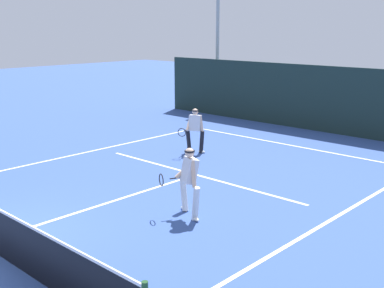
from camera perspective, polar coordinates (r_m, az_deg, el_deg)
court_line_baseline_far at (r=18.53m, az=11.24°, el=-0.11°), size 9.22×0.10×0.01m
court_line_service at (r=14.55m, az=0.46°, el=-3.59°), size 7.52×0.10×0.01m
court_line_centre at (r=12.48m, az=-9.76°, el=-6.75°), size 0.10×6.40×0.01m
player_near at (r=11.24m, az=-0.34°, el=-4.07°), size 1.12×0.86×1.62m
player_far at (r=16.90m, az=0.34°, el=1.79°), size 0.72×0.92×1.56m
back_fence_windscreen at (r=20.87m, az=15.83°, el=4.97°), size 17.91×0.12×2.73m
light_pole at (r=26.41m, az=3.00°, el=13.00°), size 0.55×0.44×6.49m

